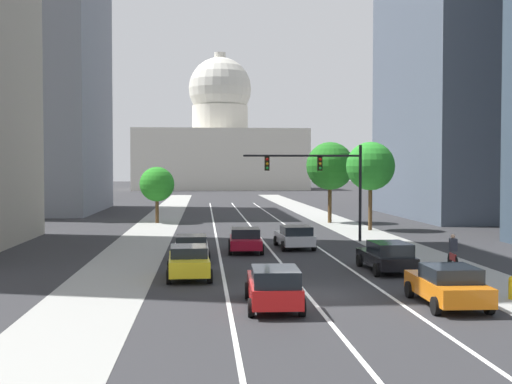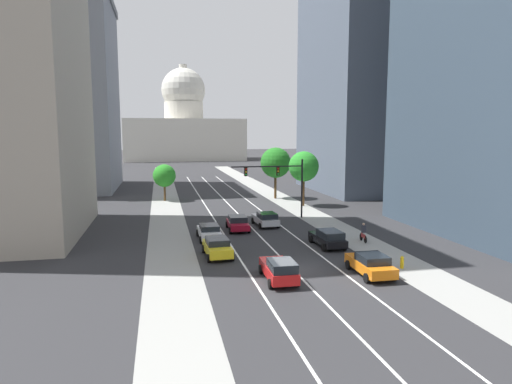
{
  "view_description": "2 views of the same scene",
  "coord_description": "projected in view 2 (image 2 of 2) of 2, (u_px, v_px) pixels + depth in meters",
  "views": [
    {
      "loc": [
        -4.11,
        -25.11,
        5.03
      ],
      "look_at": [
        0.07,
        26.51,
        3.19
      ],
      "focal_mm": 45.3,
      "sensor_mm": 36.0,
      "label": 1
    },
    {
      "loc": [
        -9.05,
        -29.5,
        9.62
      ],
      "look_at": [
        0.75,
        16.01,
        3.5
      ],
      "focal_mm": 31.47,
      "sensor_mm": 36.0,
      "label": 2
    }
  ],
  "objects": [
    {
      "name": "car_white",
      "position": [
        209.0,
        231.0,
        40.83
      ],
      "size": [
        2.07,
        4.26,
        1.4
      ],
      "rotation": [
        0.0,
        0.0,
        1.59
      ],
      "color": "silver",
      "rests_on": "ground"
    },
    {
      "name": "car_black",
      "position": [
        328.0,
        238.0,
        38.14
      ],
      "size": [
        2.11,
        4.61,
        1.5
      ],
      "rotation": [
        0.0,
        0.0,
        1.59
      ],
      "color": "black",
      "rests_on": "ground"
    },
    {
      "name": "office_tower_far_left",
      "position": [
        60.0,
        93.0,
        75.65
      ],
      "size": [
        18.04,
        22.85,
        32.58
      ],
      "color": "gray",
      "rests_on": "ground"
    },
    {
      "name": "car_yellow",
      "position": [
        217.0,
        247.0,
        35.04
      ],
      "size": [
        2.15,
        4.19,
        1.5
      ],
      "rotation": [
        0.0,
        0.0,
        1.61
      ],
      "color": "yellow",
      "rests_on": "ground"
    },
    {
      "name": "sidewalk_right",
      "position": [
        279.0,
        198.0,
        67.4
      ],
      "size": [
        3.89,
        130.0,
        0.01
      ],
      "primitive_type": "cube",
      "color": "gray",
      "rests_on": "ground"
    },
    {
      "name": "sidewalk_left",
      "position": [
        166.0,
        201.0,
        63.91
      ],
      "size": [
        3.89,
        130.0,
        0.01
      ],
      "primitive_type": "cube",
      "color": "gray",
      "rests_on": "ground"
    },
    {
      "name": "street_tree_far_right",
      "position": [
        304.0,
        167.0,
        59.05
      ],
      "size": [
        3.98,
        3.98,
        7.26
      ],
      "color": "#51381E",
      "rests_on": "ground"
    },
    {
      "name": "street_tree_near_left",
      "position": [
        164.0,
        176.0,
        63.73
      ],
      "size": [
        3.23,
        3.23,
        5.24
      ],
      "color": "#51381E",
      "rests_on": "ground"
    },
    {
      "name": "car_red",
      "position": [
        279.0,
        269.0,
        29.19
      ],
      "size": [
        2.07,
        4.57,
        1.59
      ],
      "rotation": [
        0.0,
        0.0,
        1.54
      ],
      "color": "red",
      "rests_on": "ground"
    },
    {
      "name": "street_tree_mid_right",
      "position": [
        275.0,
        165.0,
        66.14
      ],
      "size": [
        3.88,
        3.88,
        6.95
      ],
      "color": "#51381E",
      "rests_on": "ground"
    },
    {
      "name": "lane_stripe_right",
      "position": [
        260.0,
        210.0,
        56.63
      ],
      "size": [
        0.16,
        90.0,
        0.01
      ],
      "primitive_type": "cube",
      "color": "white",
      "rests_on": "ground"
    },
    {
      "name": "lane_stripe_left",
      "position": [
        209.0,
        212.0,
        55.3
      ],
      "size": [
        0.16,
        90.0,
        0.01
      ],
      "primitive_type": "cube",
      "color": "white",
      "rests_on": "ground"
    },
    {
      "name": "capitol_building",
      "position": [
        184.0,
        129.0,
        162.28
      ],
      "size": [
        41.55,
        24.89,
        33.92
      ],
      "color": "beige",
      "rests_on": "ground"
    },
    {
      "name": "lane_stripe_center",
      "position": [
        235.0,
        211.0,
        55.96
      ],
      "size": [
        0.16,
        90.0,
        0.01
      ],
      "primitive_type": "cube",
      "color": "white",
      "rests_on": "ground"
    },
    {
      "name": "car_silver",
      "position": [
        266.0,
        219.0,
        46.7
      ],
      "size": [
        2.25,
        4.55,
        1.48
      ],
      "rotation": [
        0.0,
        0.0,
        1.61
      ],
      "color": "#B2B5BA",
      "rests_on": "ground"
    },
    {
      "name": "office_tower_far_right",
      "position": [
        380.0,
        21.0,
        73.22
      ],
      "size": [
        21.37,
        23.82,
        55.61
      ],
      "color": "#4C5666",
      "rests_on": "ground"
    },
    {
      "name": "car_orange",
      "position": [
        371.0,
        264.0,
        30.48
      ],
      "size": [
        2.17,
        4.52,
        1.51
      ],
      "rotation": [
        0.0,
        0.0,
        1.55
      ],
      "color": "orange",
      "rests_on": "ground"
    },
    {
      "name": "street_tree_near_right",
      "position": [
        276.0,
        163.0,
        65.86
      ],
      "size": [
        4.47,
        4.47,
        7.56
      ],
      "color": "#51381E",
      "rests_on": "ground"
    },
    {
      "name": "car_crimson",
      "position": [
        238.0,
        223.0,
        44.66
      ],
      "size": [
        2.19,
        4.29,
        1.44
      ],
      "rotation": [
        0.0,
        0.0,
        1.53
      ],
      "color": "maroon",
      "rests_on": "ground"
    },
    {
      "name": "ground_plane",
      "position": [
        219.0,
        195.0,
        70.51
      ],
      "size": [
        400.0,
        400.0,
        0.0
      ],
      "primitive_type": "plane",
      "color": "#2B2B2D"
    },
    {
      "name": "traffic_signal_mast",
      "position": [
        280.0,
        177.0,
        50.27
      ],
      "size": [
        8.23,
        0.39,
        6.7
      ],
      "color": "black",
      "rests_on": "ground"
    },
    {
      "name": "fire_hydrant",
      "position": [
        402.0,
        262.0,
        32.04
      ],
      "size": [
        0.26,
        0.35,
        0.91
      ],
      "color": "yellow",
      "rests_on": "ground"
    },
    {
      "name": "cyclist",
      "position": [
        364.0,
        233.0,
        39.84
      ],
      "size": [
        0.38,
        1.7,
        1.72
      ],
      "rotation": [
        0.0,
        0.0,
        1.49
      ],
      "color": "black",
      "rests_on": "ground"
    }
  ]
}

